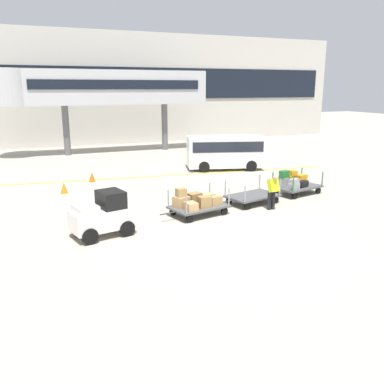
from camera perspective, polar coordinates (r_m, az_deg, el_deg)
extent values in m
plane|color=#A8A08E|center=(15.48, 5.89, -4.94)|extent=(120.00, 120.00, 0.00)
cube|color=yellow|center=(24.41, -4.12, 2.25)|extent=(21.40, 2.33, 0.01)
cube|color=#BCB7AD|center=(39.50, -12.29, 13.81)|extent=(47.75, 2.40, 9.94)
cube|color=black|center=(38.27, -11.99, 14.57)|extent=(45.36, 0.12, 2.80)
cube|color=#B7B7BC|center=(33.60, -10.53, 14.09)|extent=(14.39, 2.20, 2.60)
cylinder|color=#B7B7BC|center=(32.90, -24.29, 13.10)|extent=(3.00, 3.00, 2.60)
cube|color=black|center=(32.48, -10.12, 14.46)|extent=(12.95, 0.08, 0.70)
cylinder|color=#59595B|center=(33.17, -17.04, 8.17)|extent=(0.50, 0.50, 3.80)
cylinder|color=#59595B|center=(34.77, -3.81, 9.01)|extent=(0.50, 0.50, 3.80)
cube|color=white|center=(14.73, -12.37, -3.64)|extent=(2.30, 1.56, 0.70)
cube|color=black|center=(14.68, -11.19, -0.99)|extent=(1.01, 1.15, 0.60)
cube|color=silver|center=(14.39, -14.58, -2.24)|extent=(0.90, 1.07, 0.24)
cylinder|color=black|center=(15.07, -15.48, -4.82)|extent=(0.59, 0.30, 0.56)
cylinder|color=black|center=(14.14, -14.00, -5.99)|extent=(0.59, 0.30, 0.56)
cylinder|color=black|center=(15.55, -10.76, -3.95)|extent=(0.59, 0.30, 0.56)
cylinder|color=black|center=(14.65, -9.03, -5.02)|extent=(0.59, 0.30, 0.56)
cube|color=#4C4C4F|center=(16.79, 0.94, -2.04)|extent=(2.56, 1.89, 0.08)
cylinder|color=gray|center=(16.63, -3.31, -0.83)|extent=(0.06, 0.06, 0.70)
cylinder|color=gray|center=(15.59, -0.79, -1.84)|extent=(0.06, 0.06, 0.70)
cylinder|color=gray|center=(17.80, 2.47, 0.20)|extent=(0.06, 0.06, 0.70)
cylinder|color=gray|center=(16.84, 5.15, -0.67)|extent=(0.06, 0.06, 0.70)
cylinder|color=black|center=(16.85, -2.63, -2.70)|extent=(0.33, 0.17, 0.32)
cylinder|color=black|center=(15.91, -0.30, -3.72)|extent=(0.33, 0.17, 0.32)
cylinder|color=black|center=(17.80, 2.04, -1.76)|extent=(0.33, 0.17, 0.32)
cylinder|color=black|center=(16.91, 4.49, -2.67)|extent=(0.33, 0.17, 0.32)
cylinder|color=#333333|center=(15.99, -3.40, -2.98)|extent=(0.69, 0.21, 0.05)
cube|color=tan|center=(16.58, -1.53, -1.34)|extent=(0.70, 0.68, 0.43)
cube|color=tan|center=(16.11, -0.15, -2.00)|extent=(0.48, 0.55, 0.32)
cube|color=olive|center=(16.99, 0.32, -0.89)|extent=(0.65, 0.56, 0.46)
cube|color=olive|center=(16.48, 1.72, -1.38)|extent=(0.53, 0.41, 0.46)
cube|color=tan|center=(17.35, 2.20, -0.80)|extent=(0.63, 0.50, 0.33)
cube|color=#9E7A4C|center=(16.88, 3.22, -1.20)|extent=(0.58, 0.45, 0.36)
cube|color=#9E7A4C|center=(16.48, -1.54, -0.06)|extent=(0.42, 0.38, 0.34)
cube|color=#4C4C4F|center=(18.66, 8.39, -0.52)|extent=(2.56, 1.89, 0.08)
cylinder|color=gray|center=(18.34, 4.65, 0.59)|extent=(0.06, 0.06, 0.70)
cylinder|color=gray|center=(17.41, 7.37, -0.23)|extent=(0.06, 0.06, 0.70)
cylinder|color=gray|center=(19.74, 9.37, 1.42)|extent=(0.06, 0.06, 0.70)
cylinder|color=gray|center=(18.87, 12.11, 0.70)|extent=(0.06, 0.06, 0.70)
cylinder|color=black|center=(18.58, 5.17, -1.13)|extent=(0.33, 0.17, 0.32)
cylinder|color=black|center=(17.73, 7.67, -1.96)|extent=(0.33, 0.17, 0.32)
cylinder|color=black|center=(19.71, 8.99, -0.35)|extent=(0.33, 0.17, 0.32)
cylinder|color=black|center=(18.91, 11.50, -1.09)|extent=(0.33, 0.17, 0.32)
cylinder|color=#333333|center=(17.70, 4.86, -1.30)|extent=(0.69, 0.21, 0.05)
cube|color=#4C4C4F|center=(20.80, 14.39, 0.72)|extent=(2.56, 1.89, 0.08)
cylinder|color=#237033|center=(20.36, 11.14, 1.74)|extent=(0.06, 0.06, 0.70)
cylinder|color=#237033|center=(19.52, 13.87, 1.05)|extent=(0.06, 0.06, 0.70)
cylinder|color=#237033|center=(21.92, 14.98, 2.40)|extent=(0.06, 0.06, 0.70)
cylinder|color=#237033|center=(21.14, 17.64, 1.79)|extent=(0.06, 0.06, 0.70)
cylinder|color=black|center=(20.60, 11.54, 0.18)|extent=(0.33, 0.17, 0.32)
cylinder|color=black|center=(19.83, 14.03, -0.51)|extent=(0.33, 0.17, 0.32)
cylinder|color=black|center=(21.86, 14.65, 0.81)|extent=(0.33, 0.17, 0.32)
cylinder|color=black|center=(21.14, 17.10, 0.19)|extent=(0.33, 0.17, 0.32)
cylinder|color=#333333|center=(19.71, 11.55, 0.08)|extent=(0.69, 0.21, 0.05)
cube|color=#99999E|center=(20.45, 12.61, 1.34)|extent=(0.49, 0.43, 0.44)
cube|color=#99999E|center=(20.04, 13.94, 0.79)|extent=(0.66, 0.49, 0.29)
cube|color=orange|center=(20.99, 13.75, 1.64)|extent=(0.61, 0.38, 0.46)
cube|color=black|center=(20.57, 15.11, 1.08)|extent=(0.65, 0.46, 0.31)
cube|color=orange|center=(21.40, 14.95, 1.77)|extent=(0.56, 0.38, 0.44)
cube|color=#236B2D|center=(20.37, 12.67, 2.42)|extent=(0.52, 0.40, 0.36)
cube|color=#99999E|center=(19.98, 13.98, 1.49)|extent=(0.56, 0.47, 0.21)
cube|color=orange|center=(20.92, 13.81, 2.59)|extent=(0.39, 0.36, 0.25)
cylinder|color=black|center=(17.81, 10.67, -1.16)|extent=(0.16, 0.16, 0.82)
cylinder|color=black|center=(17.93, 11.19, -1.09)|extent=(0.16, 0.16, 0.82)
cube|color=#D1E51E|center=(17.63, 11.22, 0.92)|extent=(0.42, 0.44, 0.61)
sphere|color=tan|center=(17.45, 11.51, 2.00)|extent=(0.22, 0.22, 0.22)
cube|color=white|center=(26.32, 4.66, 5.65)|extent=(5.14, 3.13, 1.90)
cube|color=#1E232D|center=(26.27, 4.67, 6.51)|extent=(4.78, 3.06, 0.64)
cylinder|color=black|center=(25.37, 1.68, 3.51)|extent=(0.72, 0.42, 0.68)
cylinder|color=black|center=(25.94, 8.22, 3.61)|extent=(0.72, 0.42, 0.68)
cone|color=#EA590F|center=(23.48, -13.71, 2.07)|extent=(0.36, 0.36, 0.55)
cone|color=orange|center=(21.25, -17.35, 0.56)|extent=(0.36, 0.36, 0.55)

